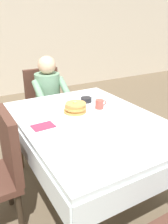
# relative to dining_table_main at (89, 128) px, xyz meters

# --- Properties ---
(ground_plane) EXTENTS (14.00, 14.00, 0.00)m
(ground_plane) POSITION_rel_dining_table_main_xyz_m (0.00, 0.00, -0.65)
(ground_plane) COLOR brown
(dining_table_main) EXTENTS (1.12, 1.52, 0.74)m
(dining_table_main) POSITION_rel_dining_table_main_xyz_m (0.00, 0.00, 0.00)
(dining_table_main) COLOR silver
(dining_table_main) RESTS_ON ground
(chair_diner) EXTENTS (0.44, 0.45, 0.93)m
(chair_diner) POSITION_rel_dining_table_main_xyz_m (0.04, 1.17, -0.12)
(chair_diner) COLOR #4C2D23
(chair_diner) RESTS_ON ground
(diner_person) EXTENTS (0.40, 0.43, 1.12)m
(diner_person) POSITION_rel_dining_table_main_xyz_m (0.04, 1.01, 0.02)
(diner_person) COLOR gray
(diner_person) RESTS_ON ground
(plate_breakfast) EXTENTS (0.28, 0.28, 0.02)m
(plate_breakfast) POSITION_rel_dining_table_main_xyz_m (-0.05, 0.16, 0.10)
(plate_breakfast) COLOR white
(plate_breakfast) RESTS_ON dining_table_main
(breakfast_stack) EXTENTS (0.20, 0.20, 0.10)m
(breakfast_stack) POSITION_rel_dining_table_main_xyz_m (-0.05, 0.16, 0.15)
(breakfast_stack) COLOR tan
(breakfast_stack) RESTS_ON plate_breakfast
(cup_coffee) EXTENTS (0.11, 0.08, 0.08)m
(cup_coffee) POSITION_rel_dining_table_main_xyz_m (0.20, 0.16, 0.13)
(cup_coffee) COLOR #B24C42
(cup_coffee) RESTS_ON dining_table_main
(bowl_butter) EXTENTS (0.11, 0.11, 0.04)m
(bowl_butter) POSITION_rel_dining_table_main_xyz_m (0.18, 0.37, 0.11)
(bowl_butter) COLOR black
(bowl_butter) RESTS_ON dining_table_main
(syrup_pitcher) EXTENTS (0.08, 0.08, 0.07)m
(syrup_pitcher) POSITION_rel_dining_table_main_xyz_m (-0.27, 0.32, 0.13)
(syrup_pitcher) COLOR silver
(syrup_pitcher) RESTS_ON dining_table_main
(fork_left_of_plate) EXTENTS (0.03, 0.18, 0.00)m
(fork_left_of_plate) POSITION_rel_dining_table_main_xyz_m (-0.24, 0.14, 0.09)
(fork_left_of_plate) COLOR silver
(fork_left_of_plate) RESTS_ON dining_table_main
(knife_right_of_plate) EXTENTS (0.02, 0.20, 0.00)m
(knife_right_of_plate) POSITION_rel_dining_table_main_xyz_m (0.14, 0.14, 0.09)
(knife_right_of_plate) COLOR silver
(knife_right_of_plate) RESTS_ON dining_table_main
(spoon_near_edge) EXTENTS (0.15, 0.01, 0.00)m
(spoon_near_edge) POSITION_rel_dining_table_main_xyz_m (-0.01, -0.16, 0.09)
(spoon_near_edge) COLOR silver
(spoon_near_edge) RESTS_ON dining_table_main
(napkin_folded) EXTENTS (0.17, 0.13, 0.01)m
(napkin_folded) POSITION_rel_dining_table_main_xyz_m (-0.39, 0.05, 0.09)
(napkin_folded) COLOR #8C2D4C
(napkin_folded) RESTS_ON dining_table_main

